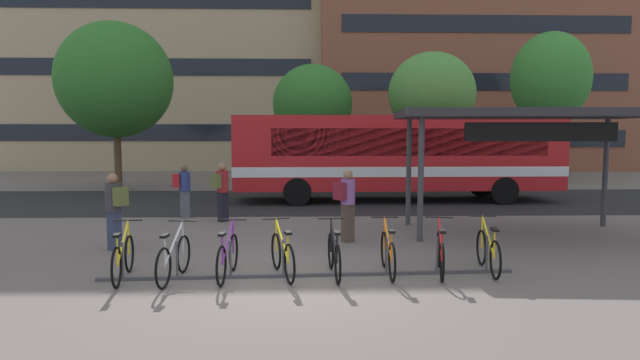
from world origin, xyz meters
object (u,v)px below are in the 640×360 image
parked_bicycle_silver_1 (174,259)px  parked_bicycle_yellow_3 (282,256)px  commuter_olive_pack_1 (222,188)px  parked_bicycle_black_4 (334,256)px  commuter_olive_pack_0 (115,206)px  street_tree_1 (115,80)px  street_tree_0 (432,94)px  parked_bicycle_purple_2 (228,257)px  commuter_red_pack_3 (183,187)px  city_bus (394,154)px  street_tree_3 (550,78)px  parked_bicycle_orange_5 (388,254)px  transit_shelter (522,118)px  parked_bicycle_red_6 (440,254)px  commuter_maroon_pack_2 (347,200)px  parked_bicycle_yellow_0 (123,258)px  street_tree_2 (313,104)px  parked_bicycle_yellow_7 (488,252)px

parked_bicycle_silver_1 → parked_bicycle_yellow_3: bearing=-78.5°
commuter_olive_pack_1 → parked_bicycle_black_4: bearing=-116.3°
parked_bicycle_silver_1 → commuter_olive_pack_0: bearing=43.8°
street_tree_1 → street_tree_0: bearing=0.2°
parked_bicycle_silver_1 → parked_bicycle_purple_2: size_ratio=1.00×
commuter_red_pack_3 → commuter_olive_pack_1: bearing=-53.2°
city_bus → commuter_olive_pack_0: size_ratio=7.04×
parked_bicycle_yellow_3 → street_tree_3: bearing=-52.7°
parked_bicycle_orange_5 → transit_shelter: transit_shelter is taller
parked_bicycle_silver_1 → parked_bicycle_red_6: (4.80, 0.26, 0.00)m
commuter_olive_pack_1 → commuter_maroon_pack_2: commuter_maroon_pack_2 is taller
parked_bicycle_yellow_0 → street_tree_1: 16.25m
street_tree_2 → parked_bicycle_yellow_0: bearing=-102.7°
parked_bicycle_silver_1 → commuter_olive_pack_0: commuter_olive_pack_0 is taller
parked_bicycle_silver_1 → parked_bicycle_yellow_0: bearing=91.1°
parked_bicycle_purple_2 → street_tree_3: bearing=-34.6°
commuter_olive_pack_1 → street_tree_0: 12.49m
city_bus → street_tree_3: bearing=-141.9°
parked_bicycle_yellow_3 → commuter_maroon_pack_2: commuter_maroon_pack_2 is taller
city_bus → parked_bicycle_purple_2: size_ratio=7.00×
city_bus → street_tree_1: (-11.87, 4.33, 3.14)m
parked_bicycle_purple_2 → street_tree_0: size_ratio=0.28×
city_bus → parked_bicycle_orange_5: (-1.84, -10.14, -1.39)m
transit_shelter → parked_bicycle_red_6: bearing=-124.7°
transit_shelter → street_tree_3: (7.29, 14.01, 2.43)m
transit_shelter → commuter_olive_pack_1: bearing=169.9°
parked_bicycle_red_6 → commuter_red_pack_3: (-6.19, 6.51, 0.55)m
parked_bicycle_black_4 → transit_shelter: bearing=-56.2°
parked_bicycle_yellow_7 → street_tree_0: 15.13m
commuter_maroon_pack_2 → street_tree_2: size_ratio=0.30×
parked_bicycle_black_4 → commuter_red_pack_3: bearing=28.9°
commuter_olive_pack_0 → parked_bicycle_black_4: bearing=-170.9°
parked_bicycle_yellow_3 → transit_shelter: size_ratio=0.26×
parked_bicycle_purple_2 → parked_bicycle_orange_5: size_ratio=1.00×
street_tree_1 → street_tree_3: street_tree_3 is taller
parked_bicycle_yellow_0 → parked_bicycle_orange_5: size_ratio=1.00×
commuter_olive_pack_1 → parked_bicycle_yellow_7: bearing=-96.9°
commuter_olive_pack_0 → street_tree_3: size_ratio=0.22×
parked_bicycle_yellow_0 → commuter_maroon_pack_2: commuter_maroon_pack_2 is taller
parked_bicycle_yellow_0 → street_tree_0: 17.72m
parked_bicycle_yellow_3 → parked_bicycle_silver_1: bearing=79.7°
parked_bicycle_silver_1 → city_bus: bearing=-23.0°
parked_bicycle_purple_2 → street_tree_1: size_ratio=0.23×
parked_bicycle_orange_5 → parked_bicycle_yellow_7: size_ratio=1.00×
commuter_maroon_pack_2 → commuter_red_pack_3: size_ratio=1.06×
parked_bicycle_orange_5 → commuter_maroon_pack_2: bearing=11.5°
parked_bicycle_silver_1 → street_tree_0: 17.34m
parked_bicycle_black_4 → street_tree_3: size_ratio=0.22×
commuter_red_pack_3 → street_tree_1: size_ratio=0.22×
parked_bicycle_yellow_7 → transit_shelter: (2.09, 3.62, 2.58)m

